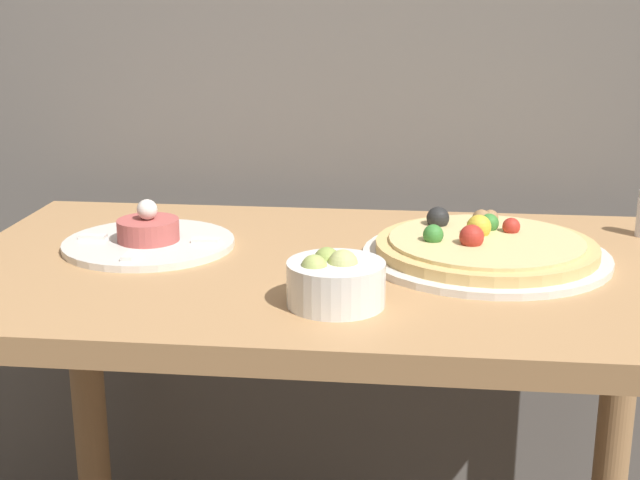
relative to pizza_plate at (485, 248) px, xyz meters
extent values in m
cube|color=#AD7F51|center=(-0.21, -0.04, -0.03)|extent=(1.05, 0.62, 0.03)
cylinder|color=#AD7F51|center=(-0.68, 0.21, -0.43)|extent=(0.06, 0.06, 0.76)
cylinder|color=#AD7F51|center=(0.25, 0.21, -0.43)|extent=(0.06, 0.06, 0.76)
cylinder|color=silver|center=(0.00, 0.00, -0.01)|extent=(0.35, 0.35, 0.01)
cylinder|color=#DBB26B|center=(0.00, 0.00, 0.00)|extent=(0.31, 0.31, 0.02)
cylinder|color=#E0C684|center=(0.00, 0.00, 0.01)|extent=(0.27, 0.27, 0.01)
sphere|color=gold|center=(-0.01, 0.02, 0.03)|extent=(0.04, 0.04, 0.04)
sphere|color=#387F33|center=(0.01, 0.05, 0.02)|extent=(0.03, 0.03, 0.03)
sphere|color=#997047|center=(0.01, 0.09, 0.02)|extent=(0.02, 0.02, 0.02)
sphere|color=black|center=(-0.07, 0.07, 0.02)|extent=(0.03, 0.03, 0.03)
sphere|color=#B22D23|center=(-0.02, -0.03, 0.02)|extent=(0.03, 0.03, 0.03)
sphere|color=#B22D23|center=(0.04, 0.04, 0.02)|extent=(0.03, 0.03, 0.03)
sphere|color=#387F33|center=(-0.07, -0.02, 0.02)|extent=(0.03, 0.03, 0.03)
sphere|color=#997047|center=(0.00, 0.08, 0.02)|extent=(0.03, 0.03, 0.03)
cylinder|color=silver|center=(-0.49, 0.01, -0.01)|extent=(0.25, 0.25, 0.01)
cylinder|color=#B2514C|center=(-0.49, 0.01, 0.01)|extent=(0.09, 0.09, 0.03)
sphere|color=silver|center=(-0.49, 0.01, 0.04)|extent=(0.03, 0.03, 0.03)
cube|color=white|center=(-0.40, 0.01, 0.00)|extent=(0.04, 0.02, 0.01)
cube|color=white|center=(-0.49, 0.09, 0.00)|extent=(0.02, 0.04, 0.01)
cube|color=white|center=(-0.57, 0.01, 0.00)|extent=(0.04, 0.02, 0.01)
cube|color=white|center=(-0.49, -0.08, 0.00)|extent=(0.02, 0.04, 0.01)
cylinder|color=white|center=(-0.19, -0.21, 0.01)|extent=(0.12, 0.12, 0.05)
sphere|color=#A3B25B|center=(-0.21, -0.22, 0.03)|extent=(0.03, 0.03, 0.03)
sphere|color=#8EA34C|center=(-0.20, -0.19, 0.03)|extent=(0.03, 0.03, 0.03)
sphere|color=#B7BC70|center=(-0.18, -0.21, 0.04)|extent=(0.04, 0.04, 0.04)
camera|label=1|loc=(-0.10, -1.21, 0.36)|focal=50.00mm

